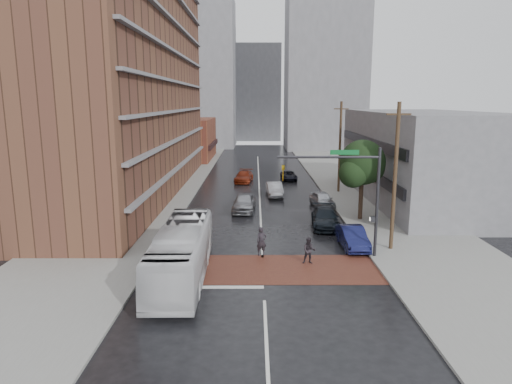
{
  "coord_description": "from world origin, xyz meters",
  "views": [
    {
      "loc": [
        -0.47,
        -25.78,
        10.04
      ],
      "look_at": [
        -0.41,
        6.89,
        3.5
      ],
      "focal_mm": 32.0,
      "sensor_mm": 36.0,
      "label": 1
    }
  ],
  "objects_px": {
    "car_parked_far": "(322,199)",
    "car_travel_b": "(275,189)",
    "transit_bus": "(182,253)",
    "car_parked_mid": "(325,218)",
    "car_parked_near": "(353,237)",
    "pedestrian_a": "(262,241)",
    "pedestrian_b": "(309,251)",
    "car_travel_a": "(244,203)",
    "car_travel_c": "(244,177)",
    "suv_travel": "(289,176)"
  },
  "relations": [
    {
      "from": "suv_travel",
      "to": "car_parked_near",
      "type": "xyz_separation_m",
      "value": [
        2.43,
        -27.74,
        0.17
      ]
    },
    {
      "from": "car_travel_c",
      "to": "suv_travel",
      "type": "height_order",
      "value": "car_travel_c"
    },
    {
      "from": "pedestrian_b",
      "to": "car_travel_a",
      "type": "distance_m",
      "value": 14.51
    },
    {
      "from": "car_parked_near",
      "to": "car_travel_c",
      "type": "bearing_deg",
      "value": 105.69
    },
    {
      "from": "car_travel_a",
      "to": "car_parked_mid",
      "type": "xyz_separation_m",
      "value": [
        6.7,
        -5.27,
        -0.08
      ]
    },
    {
      "from": "car_travel_a",
      "to": "car_parked_far",
      "type": "bearing_deg",
      "value": 17.57
    },
    {
      "from": "pedestrian_a",
      "to": "car_travel_c",
      "type": "height_order",
      "value": "pedestrian_a"
    },
    {
      "from": "pedestrian_a",
      "to": "pedestrian_b",
      "type": "bearing_deg",
      "value": -47.31
    },
    {
      "from": "suv_travel",
      "to": "pedestrian_b",
      "type": "bearing_deg",
      "value": -94.44
    },
    {
      "from": "pedestrian_a",
      "to": "car_parked_mid",
      "type": "distance_m",
      "value": 8.76
    },
    {
      "from": "transit_bus",
      "to": "car_parked_far",
      "type": "relative_size",
      "value": 2.6
    },
    {
      "from": "transit_bus",
      "to": "car_travel_a",
      "type": "relative_size",
      "value": 2.29
    },
    {
      "from": "suv_travel",
      "to": "car_parked_near",
      "type": "bearing_deg",
      "value": -87.65
    },
    {
      "from": "transit_bus",
      "to": "car_parked_mid",
      "type": "xyz_separation_m",
      "value": [
        9.86,
        11.0,
        -0.8
      ]
    },
    {
      "from": "car_travel_b",
      "to": "suv_travel",
      "type": "xyz_separation_m",
      "value": [
        2.27,
        10.31,
        -0.17
      ]
    },
    {
      "from": "car_parked_near",
      "to": "car_parked_far",
      "type": "relative_size",
      "value": 1.05
    },
    {
      "from": "car_parked_near",
      "to": "pedestrian_a",
      "type": "bearing_deg",
      "value": -167.43
    },
    {
      "from": "car_travel_b",
      "to": "car_parked_near",
      "type": "relative_size",
      "value": 1.01
    },
    {
      "from": "car_travel_c",
      "to": "car_parked_far",
      "type": "height_order",
      "value": "car_parked_far"
    },
    {
      "from": "transit_bus",
      "to": "car_parked_mid",
      "type": "relative_size",
      "value": 2.16
    },
    {
      "from": "car_parked_near",
      "to": "car_parked_mid",
      "type": "bearing_deg",
      "value": 99.82
    },
    {
      "from": "transit_bus",
      "to": "car_parked_near",
      "type": "xyz_separation_m",
      "value": [
        10.96,
        5.62,
        -0.81
      ]
    },
    {
      "from": "car_travel_a",
      "to": "car_travel_b",
      "type": "xyz_separation_m",
      "value": [
        3.11,
        6.78,
        -0.09
      ]
    },
    {
      "from": "car_travel_c",
      "to": "car_parked_far",
      "type": "distance_m",
      "value": 15.76
    },
    {
      "from": "suv_travel",
      "to": "car_parked_mid",
      "type": "bearing_deg",
      "value": -89.25
    },
    {
      "from": "pedestrian_b",
      "to": "car_travel_c",
      "type": "height_order",
      "value": "pedestrian_b"
    },
    {
      "from": "pedestrian_a",
      "to": "car_parked_far",
      "type": "height_order",
      "value": "pedestrian_a"
    },
    {
      "from": "car_travel_b",
      "to": "car_parked_mid",
      "type": "bearing_deg",
      "value": -77.0
    },
    {
      "from": "car_parked_mid",
      "to": "car_parked_far",
      "type": "distance_m",
      "value": 7.12
    },
    {
      "from": "car_travel_a",
      "to": "pedestrian_b",
      "type": "bearing_deg",
      "value": -68.33
    },
    {
      "from": "car_travel_a",
      "to": "car_parked_far",
      "type": "height_order",
      "value": "car_travel_a"
    },
    {
      "from": "car_parked_far",
      "to": "car_travel_b",
      "type": "bearing_deg",
      "value": 122.71
    },
    {
      "from": "pedestrian_a",
      "to": "car_travel_c",
      "type": "xyz_separation_m",
      "value": [
        -1.84,
        27.72,
        -0.25
      ]
    },
    {
      "from": "suv_travel",
      "to": "car_parked_near",
      "type": "relative_size",
      "value": 0.92
    },
    {
      "from": "suv_travel",
      "to": "pedestrian_a",
      "type": "bearing_deg",
      "value": -100.27
    },
    {
      "from": "car_travel_c",
      "to": "car_parked_mid",
      "type": "height_order",
      "value": "car_parked_mid"
    },
    {
      "from": "car_travel_a",
      "to": "car_travel_b",
      "type": "height_order",
      "value": "car_travel_a"
    },
    {
      "from": "car_parked_near",
      "to": "car_parked_far",
      "type": "bearing_deg",
      "value": 89.7
    },
    {
      "from": "car_travel_a",
      "to": "suv_travel",
      "type": "relative_size",
      "value": 1.19
    },
    {
      "from": "car_travel_b",
      "to": "car_parked_near",
      "type": "bearing_deg",
      "value": -78.54
    },
    {
      "from": "pedestrian_a",
      "to": "car_travel_a",
      "type": "bearing_deg",
      "value": 77.22
    },
    {
      "from": "car_travel_a",
      "to": "car_parked_far",
      "type": "distance_m",
      "value": 7.7
    },
    {
      "from": "pedestrian_a",
      "to": "car_travel_a",
      "type": "relative_size",
      "value": 0.39
    },
    {
      "from": "transit_bus",
      "to": "car_parked_near",
      "type": "height_order",
      "value": "transit_bus"
    },
    {
      "from": "pedestrian_a",
      "to": "pedestrian_b",
      "type": "xyz_separation_m",
      "value": [
        2.96,
        -1.56,
        -0.11
      ]
    },
    {
      "from": "suv_travel",
      "to": "car_parked_mid",
      "type": "relative_size",
      "value": 0.8
    },
    {
      "from": "car_parked_near",
      "to": "car_travel_b",
      "type": "bearing_deg",
      "value": 103.34
    },
    {
      "from": "car_travel_a",
      "to": "car_parked_near",
      "type": "distance_m",
      "value": 13.2
    },
    {
      "from": "car_travel_b",
      "to": "car_parked_mid",
      "type": "relative_size",
      "value": 0.88
    },
    {
      "from": "car_parked_mid",
      "to": "car_parked_far",
      "type": "relative_size",
      "value": 1.2
    }
  ]
}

